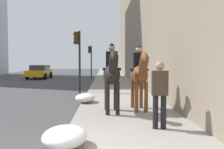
# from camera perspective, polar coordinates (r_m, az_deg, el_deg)

# --- Properties ---
(mounted_horse_near) EXTENTS (2.15, 0.61, 2.32)m
(mounted_horse_near) POSITION_cam_1_polar(r_m,az_deg,el_deg) (8.52, -0.03, 0.22)
(mounted_horse_near) COLOR black
(mounted_horse_near) RESTS_ON sidewalk_slab
(mounted_horse_far) EXTENTS (2.15, 0.62, 2.29)m
(mounted_horse_far) POSITION_cam_1_polar(r_m,az_deg,el_deg) (9.00, 6.08, 0.15)
(mounted_horse_far) COLOR brown
(mounted_horse_far) RESTS_ON sidewalk_slab
(pedestrian_greeting) EXTENTS (0.29, 0.42, 1.70)m
(pedestrian_greeting) POSITION_cam_1_polar(r_m,az_deg,el_deg) (6.61, 10.46, -3.43)
(pedestrian_greeting) COLOR black
(pedestrian_greeting) RESTS_ON sidewalk_slab
(car_near_lane) EXTENTS (4.40, 2.04, 1.44)m
(car_near_lane) POSITION_cam_1_polar(r_m,az_deg,el_deg) (28.40, -15.67, 0.66)
(car_near_lane) COLOR orange
(car_near_lane) RESTS_ON ground
(traffic_light_near_curb) EXTENTS (0.20, 0.44, 3.54)m
(traffic_light_near_curb) POSITION_cam_1_polar(r_m,az_deg,el_deg) (14.79, -7.52, 5.07)
(traffic_light_near_curb) COLOR black
(traffic_light_near_curb) RESTS_ON ground
(traffic_light_far_curb) EXTENTS (0.20, 0.44, 3.46)m
(traffic_light_far_curb) POSITION_cam_1_polar(r_m,az_deg,el_deg) (27.12, -4.79, 3.97)
(traffic_light_far_curb) COLOR black
(traffic_light_far_curb) RESTS_ON ground
(snow_pile_near) EXTENTS (1.15, 0.89, 0.40)m
(snow_pile_near) POSITION_cam_1_polar(r_m,az_deg,el_deg) (5.39, -10.39, -13.32)
(snow_pile_near) COLOR white
(snow_pile_near) RESTS_ON sidewalk_slab
(snow_pile_far) EXTENTS (1.06, 0.82, 0.37)m
(snow_pile_far) POSITION_cam_1_polar(r_m,az_deg,el_deg) (10.86, -5.92, -5.14)
(snow_pile_far) COLOR white
(snow_pile_far) RESTS_ON sidewalk_slab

